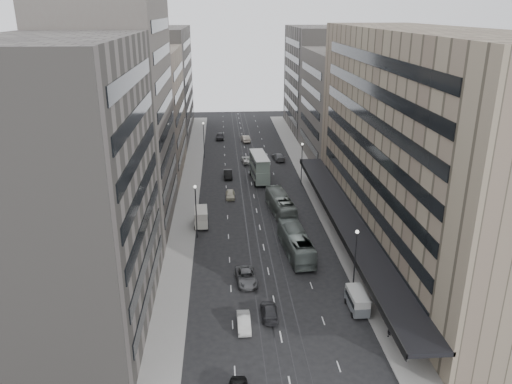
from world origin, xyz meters
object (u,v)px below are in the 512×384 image
object	(u,v)px
sedan_1	(244,322)
sedan_2	(246,277)
bus_far	(281,204)
double_decker	(259,167)
vw_microbus	(357,300)
pedestrian	(390,328)
panel_van	(201,217)
bus_near	(296,242)

from	to	relation	value
sedan_1	sedan_2	xyz separation A→B (m)	(0.78, 9.51, 0.06)
bus_far	double_decker	bearing A→B (deg)	-89.23
bus_far	double_decker	size ratio (longest dim) A/B	1.21
vw_microbus	bus_far	bearing A→B (deg)	99.47
double_decker	sedan_2	bearing A→B (deg)	-101.11
bus_far	pedestrian	world-z (taller)	bus_far
panel_van	pedestrian	xyz separation A→B (m)	(20.47, -30.10, -0.44)
bus_near	panel_van	bearing A→B (deg)	-42.33
vw_microbus	pedestrian	xyz separation A→B (m)	(2.07, -5.17, -0.17)
bus_far	double_decker	xyz separation A→B (m)	(-2.20, 17.43, 1.21)
double_decker	panel_van	xyz separation A→B (m)	(-10.90, -21.66, -1.31)
bus_near	vw_microbus	xyz separation A→B (m)	(4.89, -14.44, -0.42)
panel_van	pedestrian	distance (m)	36.41
bus_near	vw_microbus	bearing A→B (deg)	104.20
double_decker	vw_microbus	size ratio (longest dim) A/B	2.28
panel_van	pedestrian	size ratio (longest dim) A/B	2.35
bus_far	sedan_2	xyz separation A→B (m)	(-6.92, -22.06, -0.94)
vw_microbus	sedan_1	size ratio (longest dim) A/B	1.08
double_decker	panel_van	distance (m)	24.28
double_decker	sedan_1	bearing A→B (deg)	-100.71
bus_near	sedan_2	size ratio (longest dim) A/B	2.35
vw_microbus	panel_van	xyz separation A→B (m)	(-18.40, 24.93, 0.27)
vw_microbus	pedestrian	distance (m)	5.57
bus_far	pedestrian	size ratio (longest dim) A/B	6.12
pedestrian	sedan_2	bearing A→B (deg)	-83.96
bus_near	sedan_1	bearing A→B (deg)	59.81
double_decker	sedan_1	world-z (taller)	double_decker
panel_van	sedan_2	bearing A→B (deg)	-73.17
panel_van	bus_far	bearing A→B (deg)	15.56
bus_near	pedestrian	size ratio (longest dim) A/B	6.30
vw_microbus	sedan_2	bearing A→B (deg)	149.03
double_decker	sedan_2	world-z (taller)	double_decker
sedan_2	vw_microbus	bearing A→B (deg)	-34.53
vw_microbus	pedestrian	world-z (taller)	vw_microbus
double_decker	pedestrian	bearing A→B (deg)	-83.83
double_decker	sedan_2	xyz separation A→B (m)	(-4.72, -39.49, -2.15)
bus_near	sedan_2	world-z (taller)	bus_near
bus_near	vw_microbus	size ratio (longest dim) A/B	2.83
bus_far	sedan_1	distance (m)	32.50
bus_near	sedan_1	size ratio (longest dim) A/B	3.06
double_decker	vw_microbus	distance (m)	47.21
bus_far	vw_microbus	bearing A→B (deg)	93.88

